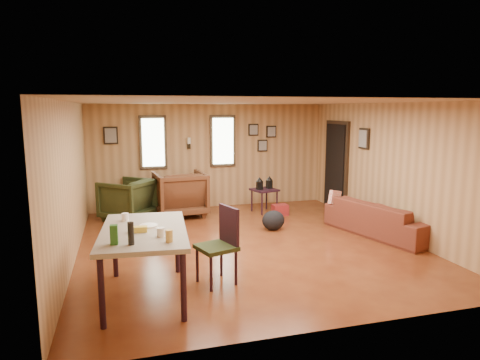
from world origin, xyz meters
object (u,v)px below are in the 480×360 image
(recliner_brown, at_px, (180,192))
(end_table, at_px, (148,193))
(side_table, at_px, (264,188))
(dining_table, at_px, (144,236))
(sofa, at_px, (381,213))
(recliner_green, at_px, (128,197))

(recliner_brown, bearing_deg, end_table, -44.03)
(end_table, bearing_deg, side_table, -15.43)
(dining_table, bearing_deg, end_table, 90.56)
(sofa, distance_m, recliner_green, 5.05)
(sofa, relative_size, recliner_green, 2.27)
(sofa, xyz_separation_m, side_table, (-1.49, 2.24, 0.14))
(sofa, bearing_deg, recliner_green, 46.40)
(recliner_brown, bearing_deg, dining_table, 71.05)
(recliner_green, xyz_separation_m, side_table, (2.96, -0.15, 0.08))
(recliner_green, bearing_deg, recliner_brown, 131.11)
(recliner_green, relative_size, dining_table, 0.54)
(recliner_brown, relative_size, end_table, 1.37)
(sofa, bearing_deg, end_table, 38.39)
(dining_table, bearing_deg, side_table, 57.88)
(recliner_brown, height_order, side_table, recliner_brown)
(sofa, bearing_deg, side_table, 18.33)
(recliner_green, bearing_deg, dining_table, 41.75)
(recliner_brown, height_order, recliner_green, recliner_brown)
(end_table, height_order, side_table, side_table)
(end_table, bearing_deg, dining_table, -94.24)
(side_table, xyz_separation_m, dining_table, (-2.83, -3.77, 0.23))
(recliner_brown, distance_m, end_table, 0.83)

